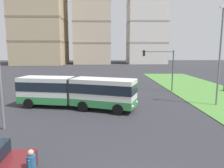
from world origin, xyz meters
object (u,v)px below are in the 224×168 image
object	(u,v)px
apartment_tower_west	(39,9)
apartment_tower_westcentre	(93,24)
streetlight_median	(220,53)
apartment_tower_centre	(146,14)
articulated_bus	(76,92)
car_white_van	(66,92)
pedestrian_crossing	(32,167)
traffic_light_far_right	(162,63)

from	to	relation	value
apartment_tower_west	apartment_tower_westcentre	distance (m)	23.68
streetlight_median	apartment_tower_centre	world-z (taller)	apartment_tower_centre
articulated_bus	apartment_tower_centre	size ratio (longest dim) A/B	0.26
articulated_bus	streetlight_median	distance (m)	14.91
car_white_van	pedestrian_crossing	size ratio (longest dim) A/B	2.58
pedestrian_crossing	apartment_tower_centre	distance (m)	98.06
streetlight_median	apartment_tower_centre	size ratio (longest dim) A/B	0.22
pedestrian_crossing	apartment_tower_centre	xyz separation A→B (m)	(21.07, 93.22, 21.95)
car_white_van	traffic_light_far_right	size ratio (longest dim) A/B	0.78
traffic_light_far_right	streetlight_median	size ratio (longest dim) A/B	0.58
traffic_light_far_right	articulated_bus	bearing A→B (deg)	-141.90
apartment_tower_westcentre	apartment_tower_centre	distance (m)	25.41
traffic_light_far_right	streetlight_median	world-z (taller)	streetlight_median
car_white_van	pedestrian_crossing	xyz separation A→B (m)	(2.01, -17.24, 0.25)
pedestrian_crossing	apartment_tower_centre	size ratio (longest dim) A/B	0.04
car_white_van	apartment_tower_west	bearing A→B (deg)	109.50
apartment_tower_west	car_white_van	bearing A→B (deg)	-70.50
pedestrian_crossing	streetlight_median	bearing A→B (deg)	42.68
pedestrian_crossing	traffic_light_far_right	xyz separation A→B (m)	(10.51, 20.87, 3.00)
articulated_bus	traffic_light_far_right	size ratio (longest dim) A/B	2.08
articulated_bus	apartment_tower_west	distance (m)	79.84
pedestrian_crossing	streetlight_median	world-z (taller)	streetlight_median
articulated_bus	apartment_tower_west	xyz separation A→B (m)	(-25.87, 72.36, 21.68)
articulated_bus	apartment_tower_westcentre	size ratio (longest dim) A/B	0.33
articulated_bus	apartment_tower_westcentre	bearing A→B (deg)	92.66
streetlight_median	apartment_tower_westcentre	world-z (taller)	apartment_tower_westcentre
pedestrian_crossing	traffic_light_far_right	bearing A→B (deg)	63.27
apartment_tower_westcentre	apartment_tower_centre	size ratio (longest dim) A/B	0.78
articulated_bus	streetlight_median	bearing A→B (deg)	2.57
streetlight_median	apartment_tower_west	xyz separation A→B (m)	(-40.28, 71.71, 17.91)
car_white_van	apartment_tower_westcentre	size ratio (longest dim) A/B	0.12
traffic_light_far_right	streetlight_median	distance (m)	8.68
pedestrian_crossing	apartment_tower_west	distance (m)	91.55
apartment_tower_centre	articulated_bus	bearing A→B (deg)	-104.70
apartment_tower_westcentre	car_white_van	bearing A→B (deg)	-88.65
apartment_tower_westcentre	apartment_tower_centre	bearing A→B (deg)	4.89
pedestrian_crossing	apartment_tower_west	world-z (taller)	apartment_tower_west
articulated_bus	apartment_tower_westcentre	world-z (taller)	apartment_tower_westcentre
pedestrian_crossing	car_white_van	bearing A→B (deg)	96.64
apartment_tower_centre	apartment_tower_westcentre	bearing A→B (deg)	-175.11
articulated_bus	streetlight_median	world-z (taller)	streetlight_median
car_white_van	streetlight_median	bearing A→B (deg)	-13.93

